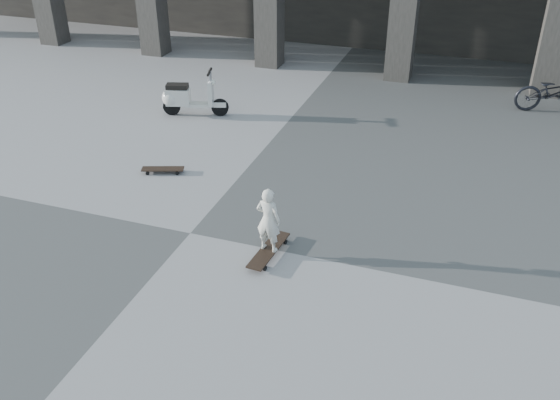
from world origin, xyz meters
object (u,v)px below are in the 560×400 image
(skateboard_spare, at_px, (163,169))
(bicycle, at_px, (555,92))
(longboard, at_px, (269,250))
(child, at_px, (268,220))
(scooter, at_px, (184,98))

(skateboard_spare, height_order, bicycle, bicycle)
(longboard, xyz_separation_m, bicycle, (4.14, 7.45, 0.37))
(longboard, relative_size, skateboard_spare, 1.33)
(longboard, height_order, skateboard_spare, longboard)
(child, xyz_separation_m, scooter, (-3.65, 4.52, -0.19))
(longboard, height_order, child, child)
(scooter, bearing_deg, longboard, -67.59)
(longboard, distance_m, scooter, 5.81)
(bicycle, bearing_deg, scooter, 95.88)
(child, bearing_deg, longboard, -1.51)
(longboard, distance_m, bicycle, 8.53)
(skateboard_spare, relative_size, scooter, 0.55)
(skateboard_spare, bearing_deg, bicycle, 19.95)
(skateboard_spare, xyz_separation_m, child, (2.72, -1.82, 0.53))
(longboard, bearing_deg, child, -92.51)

